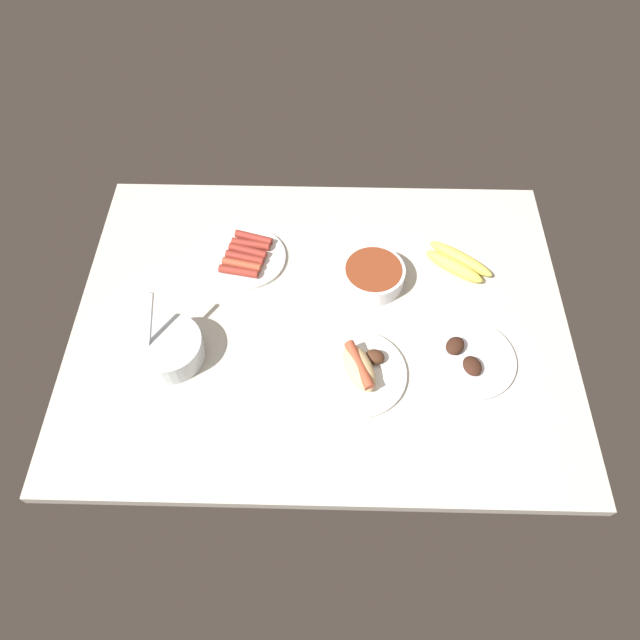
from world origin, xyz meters
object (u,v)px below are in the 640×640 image
at_px(plate_grilled_meat, 469,358).
at_px(plate_hotdog_assembled, 359,370).
at_px(banana_bunch, 457,263).
at_px(bowl_chili, 373,275).
at_px(plate_sausages, 247,256).
at_px(bowl_coleslaw, 169,348).

bearing_deg(plate_grilled_meat, plate_hotdog_assembled, 9.13).
bearing_deg(banana_bunch, bowl_chili, 13.23).
bearing_deg(bowl_chili, plate_sausages, -11.30).
distance_m(plate_grilled_meat, banana_bunch, 0.27).
height_order(plate_sausages, plate_hotdog_assembled, plate_hotdog_assembled).
bearing_deg(bowl_chili, plate_grilled_meat, 134.10).
bearing_deg(plate_sausages, banana_bunch, 178.55).
xyz_separation_m(bowl_chili, banana_bunch, (-0.22, -0.05, -0.01)).
bearing_deg(banana_bunch, plate_grilled_meat, 89.49).
height_order(plate_sausages, banana_bunch, banana_bunch).
bearing_deg(bowl_coleslaw, banana_bunch, -158.11).
height_order(bowl_chili, plate_sausages, bowl_chili).
relative_size(bowl_chili, banana_bunch, 0.87).
height_order(bowl_chili, plate_grilled_meat, bowl_chili).
bearing_deg(bowl_chili, plate_hotdog_assembled, 81.70).
bearing_deg(plate_grilled_meat, banana_bunch, -90.51).
relative_size(plate_sausages, banana_bunch, 1.13).
xyz_separation_m(bowl_coleslaw, plate_sausages, (-0.15, -0.29, -0.02)).
xyz_separation_m(bowl_coleslaw, bowl_chili, (-0.47, -0.23, -0.01)).
bearing_deg(plate_hotdog_assembled, bowl_chili, -98.30).
bearing_deg(banana_bunch, bowl_coleslaw, 21.89).
bearing_deg(plate_hotdog_assembled, banana_bunch, -129.19).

